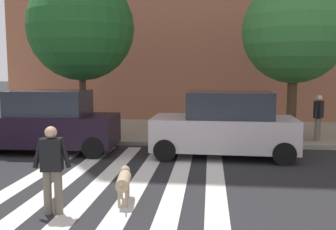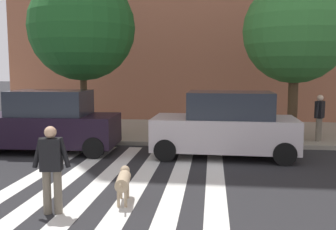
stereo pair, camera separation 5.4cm
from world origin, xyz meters
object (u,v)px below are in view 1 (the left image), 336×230
object	(u,v)px
pedestrian_bystander	(318,115)
street_tree_middle	(294,32)
street_tree_nearest	(81,28)
dog_on_leash	(124,180)
pedestrian_dog_walker	(52,165)
parked_car_third_in_line	(225,125)
parked_car_behind_first	(46,123)

from	to	relation	value
pedestrian_bystander	street_tree_middle	bearing A→B (deg)	147.25
street_tree_nearest	street_tree_middle	bearing A→B (deg)	3.70
street_tree_middle	dog_on_leash	distance (m)	9.25
street_tree_middle	pedestrian_dog_walker	bearing A→B (deg)	-126.57
parked_car_third_in_line	dog_on_leash	bearing A→B (deg)	-116.29
street_tree_nearest	dog_on_leash	size ratio (longest dim) A/B	5.29
parked_car_third_in_line	street_tree_nearest	size ratio (longest dim) A/B	0.73
parked_car_behind_first	street_tree_middle	distance (m)	9.23
parked_car_third_in_line	street_tree_middle	size ratio (longest dim) A/B	0.76
parked_car_third_in_line	pedestrian_dog_walker	bearing A→B (deg)	-122.77
parked_car_behind_first	street_tree_nearest	xyz separation A→B (m)	(0.49, 2.22, 3.26)
parked_car_behind_first	pedestrian_dog_walker	bearing A→B (deg)	-65.00
parked_car_behind_first	pedestrian_bystander	bearing A→B (deg)	13.58
parked_car_behind_first	parked_car_third_in_line	distance (m)	5.73
street_tree_middle	pedestrian_bystander	world-z (taller)	street_tree_middle
parked_car_third_in_line	pedestrian_bystander	xyz separation A→B (m)	(3.35, 2.20, 0.11)
parked_car_behind_first	pedestrian_bystander	size ratio (longest dim) A/B	2.84
street_tree_nearest	parked_car_behind_first	bearing A→B (deg)	-102.37
pedestrian_bystander	parked_car_behind_first	bearing A→B (deg)	-166.42
dog_on_leash	street_tree_nearest	bearing A→B (deg)	114.93
street_tree_nearest	dog_on_leash	bearing A→B (deg)	-65.07
parked_car_behind_first	street_tree_nearest	distance (m)	3.98
parked_car_behind_first	dog_on_leash	bearing A→B (deg)	-50.95
parked_car_behind_first	parked_car_third_in_line	xyz separation A→B (m)	(5.73, -0.00, 0.02)
street_tree_nearest	pedestrian_bystander	distance (m)	9.15
street_tree_middle	pedestrian_bystander	distance (m)	3.12
street_tree_nearest	pedestrian_bystander	xyz separation A→B (m)	(8.60, -0.03, -3.14)
street_tree_nearest	parked_car_third_in_line	bearing A→B (deg)	-23.00
pedestrian_dog_walker	pedestrian_bystander	size ratio (longest dim) A/B	1.00
parked_car_behind_first	pedestrian_dog_walker	world-z (taller)	parked_car_behind_first
parked_car_third_in_line	street_tree_middle	world-z (taller)	street_tree_middle
street_tree_middle	parked_car_behind_first	bearing A→B (deg)	-161.74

